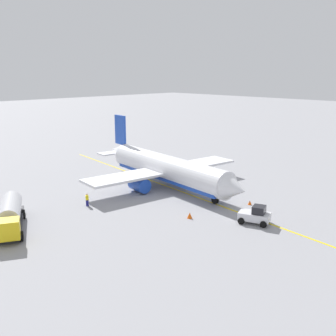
% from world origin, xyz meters
% --- Properties ---
extents(ground_plane, '(400.00, 400.00, 0.00)m').
position_xyz_m(ground_plane, '(0.00, 0.00, 0.00)').
color(ground_plane, '#939399').
extents(airplane, '(33.03, 26.98, 9.93)m').
position_xyz_m(airplane, '(-0.46, 0.05, 2.79)').
color(airplane, white).
rests_on(airplane, ground).
extents(fuel_tanker, '(10.89, 7.05, 3.15)m').
position_xyz_m(fuel_tanker, '(-0.21, -24.79, 1.73)').
color(fuel_tanker, '#2D2D33').
rests_on(fuel_tanker, ground).
extents(pushback_tug, '(4.07, 3.35, 2.20)m').
position_xyz_m(pushback_tug, '(18.25, -3.33, 1.01)').
color(pushback_tug, silver).
rests_on(pushback_tug, ground).
extents(refueling_worker, '(0.62, 0.55, 1.71)m').
position_xyz_m(refueling_worker, '(-1.00, -14.09, 0.82)').
color(refueling_worker, navy).
rests_on(refueling_worker, ground).
extents(safety_cone_nose, '(0.65, 0.65, 0.73)m').
position_xyz_m(safety_cone_nose, '(11.71, -7.67, 0.36)').
color(safety_cone_nose, '#F2590F').
rests_on(safety_cone_nose, ground).
extents(safety_cone_wingtip, '(0.52, 0.52, 0.58)m').
position_xyz_m(safety_cone_wingtip, '(13.88, 1.92, 0.29)').
color(safety_cone_wingtip, '#F2590F').
rests_on(safety_cone_wingtip, ground).
extents(taxi_line_marking, '(62.27, 7.40, 0.01)m').
position_xyz_m(taxi_line_marking, '(0.00, 0.00, 0.01)').
color(taxi_line_marking, yellow).
rests_on(taxi_line_marking, ground).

